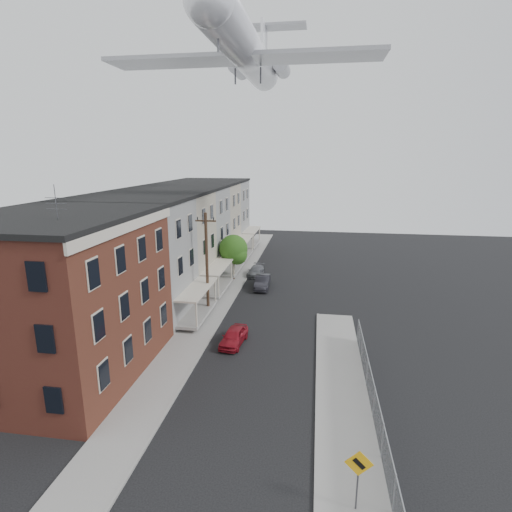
# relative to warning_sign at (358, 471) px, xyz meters

# --- Properties ---
(ground) EXTENTS (120.00, 120.00, 0.00)m
(ground) POSITION_rel_warning_sign_xyz_m (-5.60, 1.03, -1.88)
(ground) COLOR black
(ground) RESTS_ON ground
(sidewalk_left) EXTENTS (3.00, 62.00, 0.12)m
(sidewalk_left) POSITION_rel_warning_sign_xyz_m (-11.10, 25.03, -1.82)
(sidewalk_left) COLOR gray
(sidewalk_left) RESTS_ON ground
(sidewalk_right) EXTENTS (3.00, 26.00, 0.12)m
(sidewalk_right) POSITION_rel_warning_sign_xyz_m (-0.10, 7.03, -1.82)
(sidewalk_right) COLOR gray
(sidewalk_right) RESTS_ON ground
(curb_left) EXTENTS (0.15, 62.00, 0.14)m
(curb_left) POSITION_rel_warning_sign_xyz_m (-9.65, 25.03, -1.81)
(curb_left) COLOR gray
(curb_left) RESTS_ON ground
(curb_right) EXTENTS (0.15, 26.00, 0.14)m
(curb_right) POSITION_rel_warning_sign_xyz_m (-1.55, 7.03, -1.81)
(curb_right) COLOR gray
(curb_right) RESTS_ON ground
(corner_building) EXTENTS (10.31, 12.30, 12.15)m
(corner_building) POSITION_rel_warning_sign_xyz_m (-17.60, 8.03, 3.28)
(corner_building) COLOR #3B1412
(corner_building) RESTS_ON ground
(row_house_a) EXTENTS (11.98, 7.00, 10.30)m
(row_house_a) POSITION_rel_warning_sign_xyz_m (-17.56, 17.53, 3.25)
(row_house_a) COLOR #5E5E5C
(row_house_a) RESTS_ON ground
(row_house_b) EXTENTS (11.98, 7.00, 10.30)m
(row_house_b) POSITION_rel_warning_sign_xyz_m (-17.56, 24.53, 3.25)
(row_house_b) COLOR gray
(row_house_b) RESTS_ON ground
(row_house_c) EXTENTS (11.98, 7.00, 10.30)m
(row_house_c) POSITION_rel_warning_sign_xyz_m (-17.56, 31.53, 3.25)
(row_house_c) COLOR #5E5E5C
(row_house_c) RESTS_ON ground
(row_house_d) EXTENTS (11.98, 7.00, 10.30)m
(row_house_d) POSITION_rel_warning_sign_xyz_m (-17.56, 38.53, 3.25)
(row_house_d) COLOR gray
(row_house_d) RESTS_ON ground
(row_house_e) EXTENTS (11.98, 7.00, 10.30)m
(row_house_e) POSITION_rel_warning_sign_xyz_m (-17.56, 45.53, 3.25)
(row_house_e) COLOR #5E5E5C
(row_house_e) RESTS_ON ground
(chainlink_fence) EXTENTS (0.06, 18.06, 1.90)m
(chainlink_fence) POSITION_rel_warning_sign_xyz_m (1.40, 6.03, -0.89)
(chainlink_fence) COLOR gray
(chainlink_fence) RESTS_ON ground
(warning_sign) EXTENTS (1.10, 0.11, 2.80)m
(warning_sign) POSITION_rel_warning_sign_xyz_m (0.00, 0.00, 0.00)
(warning_sign) COLOR #515156
(warning_sign) RESTS_ON ground
(utility_pole) EXTENTS (1.80, 0.26, 9.00)m
(utility_pole) POSITION_rel_warning_sign_xyz_m (-11.20, 19.03, 2.79)
(utility_pole) COLOR black
(utility_pole) RESTS_ON ground
(street_tree) EXTENTS (3.22, 3.20, 5.20)m
(street_tree) POSITION_rel_warning_sign_xyz_m (-10.87, 28.95, 1.57)
(street_tree) COLOR black
(street_tree) RESTS_ON ground
(car_near) EXTENTS (1.84, 3.77, 1.24)m
(car_near) POSITION_rel_warning_sign_xyz_m (-7.70, 13.43, -1.26)
(car_near) COLOR maroon
(car_near) RESTS_ON ground
(car_mid) EXTENTS (1.62, 4.21, 1.37)m
(car_mid) POSITION_rel_warning_sign_xyz_m (-7.40, 26.68, -1.20)
(car_mid) COLOR black
(car_mid) RESTS_ON ground
(car_far) EXTENTS (1.82, 3.87, 1.09)m
(car_far) POSITION_rel_warning_sign_xyz_m (-8.81, 31.18, -1.34)
(car_far) COLOR slate
(car_far) RESTS_ON ground
(airplane) EXTENTS (21.43, 24.46, 7.13)m
(airplane) POSITION_rel_warning_sign_xyz_m (-8.03, 21.56, 19.91)
(airplane) COLOR white
(airplane) RESTS_ON ground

